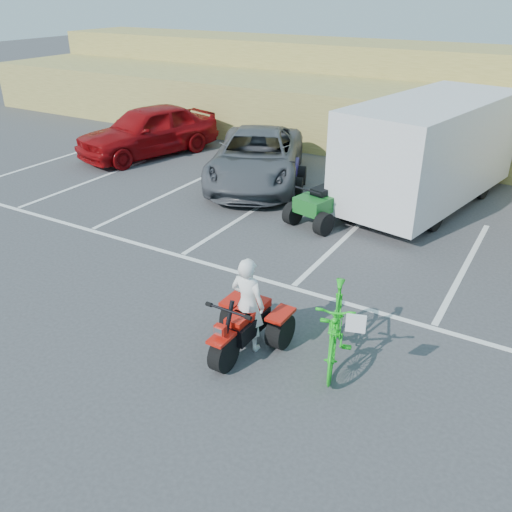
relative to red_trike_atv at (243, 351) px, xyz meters
The scene contains 11 objects.
ground 0.33m from the red_trike_atv, 139.20° to the right, with size 100.00×100.00×0.00m, color #3B3B3D.
parking_stripes 3.90m from the red_trike_atv, 80.91° to the left, with size 28.00×5.16×0.01m.
grass_embankment 15.33m from the red_trike_atv, 90.94° to the left, with size 40.00×8.50×3.10m.
red_trike_atv is the anchor object (origin of this frame).
rider 0.81m from the red_trike_atv, 89.17° to the left, with size 0.58×0.38×1.58m, color white.
green_dirt_bike 1.55m from the red_trike_atv, 23.95° to the left, with size 0.56×2.00×1.20m, color #14BF19.
grey_pickup 8.38m from the red_trike_atv, 119.06° to the left, with size 2.47×5.35×1.49m, color #4B4D53.
red_car 11.76m from the red_trike_atv, 137.64° to the left, with size 1.98×4.92×1.68m, color maroon.
cargo_trailer 8.15m from the red_trike_atv, 85.13° to the left, with size 3.44×6.19×2.73m.
quad_atv_blue 7.73m from the red_trike_atv, 113.23° to the left, with size 1.17×1.56×1.02m, color navy, non-canonical shape.
quad_atv_green 5.51m from the red_trike_atv, 101.52° to the left, with size 1.17×1.57×1.02m, color #155D1E, non-canonical shape.
Camera 1 is at (4.01, -5.75, 5.22)m, focal length 38.00 mm.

